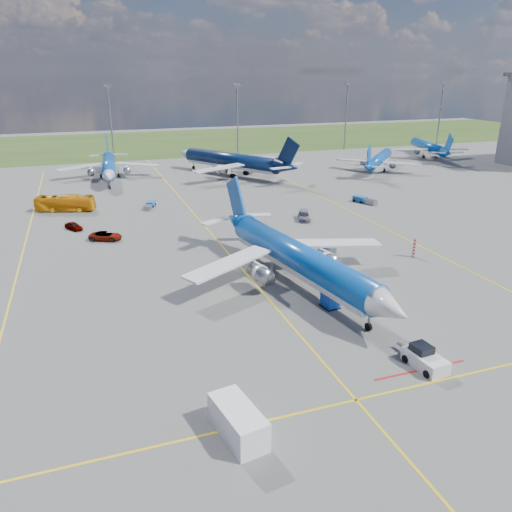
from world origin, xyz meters
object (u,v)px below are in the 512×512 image
object	(u,v)px
bg_jet_ne	(378,170)
apron_bus	(65,203)
bg_jet_n	(231,175)
service_car_b	(106,236)
baggage_tug_w	(327,245)
pushback_tug	(424,359)
service_car_c	(304,216)
uld_container	(330,301)
baggage_tug_c	(150,205)
service_car_a	(74,226)
bg_jet_nnw	(110,179)
baggage_tug_e	(364,200)
warning_post	(415,247)
main_airliner	(298,285)
bg_jet_ene	(427,157)
service_van	(238,422)

from	to	relation	value
bg_jet_ne	apron_bus	bearing A→B (deg)	55.41
bg_jet_n	service_car_b	bearing A→B (deg)	20.53
bg_jet_ne	baggage_tug_w	bearing A→B (deg)	94.68
pushback_tug	service_car_c	xyz separation A→B (m)	(9.97, 49.32, -0.07)
uld_container	baggage_tug_c	world-z (taller)	uld_container
pushback_tug	service_car_a	world-z (taller)	pushback_tug
uld_container	bg_jet_ne	bearing A→B (deg)	48.21
apron_bus	pushback_tug	bearing A→B (deg)	-137.45
bg_jet_nnw	baggage_tug_e	size ratio (longest dim) A/B	6.37
warning_post	apron_bus	world-z (taller)	apron_bus
baggage_tug_w	bg_jet_nnw	bearing A→B (deg)	115.94
main_airliner	pushback_tug	xyz separation A→B (m)	(3.50, -21.59, 0.83)
bg_jet_nnw	service_car_c	distance (m)	60.52
service_car_b	baggage_tug_e	world-z (taller)	service_car_b
baggage_tug_c	bg_jet_nnw	bearing A→B (deg)	120.86
bg_jet_nnw	uld_container	distance (m)	88.46
warning_post	bg_jet_nnw	world-z (taller)	bg_jet_nnw
service_car_a	service_car_c	xyz separation A→B (m)	(41.04, -7.77, 0.08)
service_car_c	bg_jet_n	bearing A→B (deg)	112.26
baggage_tug_c	service_car_b	bearing A→B (deg)	-96.68
bg_jet_n	apron_bus	size ratio (longest dim) A/B	3.75
bg_jet_ne	baggage_tug_w	size ratio (longest dim) A/B	7.24
bg_jet_ne	service_car_a	distance (m)	87.88
bg_jet_n	baggage_tug_e	size ratio (longest dim) A/B	7.58
service_car_a	service_car_b	world-z (taller)	service_car_b
apron_bus	baggage_tug_c	size ratio (longest dim) A/B	2.29
uld_container	baggage_tug_c	bearing A→B (deg)	98.38
uld_container	bg_jet_n	bearing A→B (deg)	75.64
service_car_b	baggage_tug_w	bearing A→B (deg)	-92.13
main_airliner	apron_bus	world-z (taller)	main_airliner
bg_jet_ene	service_van	distance (m)	145.37
warning_post	baggage_tug_e	distance (m)	32.86
uld_container	service_car_c	distance (m)	37.04
service_car_c	baggage_tug_c	world-z (taller)	service_car_c
service_van	baggage_tug_e	bearing A→B (deg)	42.17
bg_jet_ne	service_van	xyz separation A→B (m)	(-70.46, -91.92, 1.26)
bg_jet_n	uld_container	bearing A→B (deg)	49.76
bg_jet_n	service_car_b	size ratio (longest dim) A/B	8.19
service_car_c	baggage_tug_c	bearing A→B (deg)	166.03
pushback_tug	service_car_b	distance (m)	55.63
bg_jet_n	service_car_a	world-z (taller)	bg_jet_n
service_van	baggage_tug_c	bearing A→B (deg)	77.45
bg_jet_ne	baggage_tug_e	distance (m)	39.62
uld_container	bg_jet_ene	bearing A→B (deg)	41.57
service_car_a	service_car_b	distance (m)	9.39
bg_jet_n	service_car_b	distance (m)	58.17
bg_jet_ne	pushback_tug	bearing A→B (deg)	103.51
bg_jet_nnw	baggage_tug_e	world-z (taller)	bg_jet_nnw
uld_container	service_car_b	size ratio (longest dim) A/B	0.38
main_airliner	apron_bus	distance (m)	57.22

